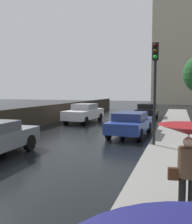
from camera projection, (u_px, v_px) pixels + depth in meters
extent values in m
cube|color=navy|center=(130.00, 125.00, 14.23)|extent=(2.02, 4.48, 0.59)
cube|color=navy|center=(130.00, 116.00, 14.16)|extent=(1.71, 2.30, 0.42)
cylinder|color=black|center=(122.00, 126.00, 15.91)|extent=(0.25, 0.66, 0.65)
cylinder|color=black|center=(149.00, 127.00, 15.31)|extent=(0.25, 0.66, 0.65)
cylinder|color=black|center=(108.00, 133.00, 13.21)|extent=(0.25, 0.66, 0.65)
cylinder|color=black|center=(140.00, 135.00, 12.61)|extent=(0.25, 0.66, 0.65)
cube|color=black|center=(147.00, 112.00, 23.43)|extent=(1.80, 4.59, 0.61)
cube|color=black|center=(147.00, 106.00, 23.32)|extent=(1.56, 2.32, 0.46)
cylinder|color=black|center=(141.00, 113.00, 25.13)|extent=(0.23, 0.62, 0.62)
cylinder|color=black|center=(157.00, 114.00, 24.64)|extent=(0.23, 0.62, 0.62)
cylinder|color=black|center=(136.00, 116.00, 22.27)|extent=(0.23, 0.62, 0.62)
cylinder|color=black|center=(154.00, 117.00, 21.78)|extent=(0.23, 0.62, 0.62)
cylinder|color=black|center=(30.00, 143.00, 10.64)|extent=(0.24, 0.69, 0.68)
cube|color=silver|center=(84.00, 114.00, 20.30)|extent=(2.07, 4.68, 0.70)
cube|color=gray|center=(85.00, 107.00, 20.40)|extent=(1.70, 2.04, 0.48)
cylinder|color=black|center=(86.00, 121.00, 18.62)|extent=(0.26, 0.66, 0.65)
cylinder|color=black|center=(66.00, 120.00, 19.23)|extent=(0.26, 0.66, 0.65)
cylinder|color=black|center=(100.00, 117.00, 21.42)|extent=(0.26, 0.66, 0.65)
cylinder|color=black|center=(83.00, 116.00, 22.03)|extent=(0.26, 0.66, 0.65)
cylinder|color=black|center=(192.00, 196.00, 4.83)|extent=(0.14, 0.14, 0.75)
cylinder|color=black|center=(182.00, 195.00, 4.85)|extent=(0.14, 0.14, 0.75)
cylinder|color=#4C3828|center=(188.00, 162.00, 4.78)|extent=(0.38, 0.38, 0.58)
sphere|color=beige|center=(188.00, 142.00, 4.75)|extent=(0.20, 0.20, 0.20)
cube|color=#3F2314|center=(173.00, 174.00, 4.84)|extent=(0.22, 0.14, 0.24)
cylinder|color=#4C4C51|center=(188.00, 145.00, 4.76)|extent=(0.02, 0.02, 0.78)
cone|color=maroon|center=(189.00, 130.00, 4.73)|extent=(1.17, 1.17, 0.19)
cylinder|color=black|center=(155.00, 103.00, 11.04)|extent=(0.12, 0.12, 3.76)
cube|color=black|center=(156.00, 52.00, 10.85)|extent=(0.26, 0.26, 0.75)
sphere|color=#360503|center=(155.00, 45.00, 10.66)|extent=(0.17, 0.17, 0.17)
sphere|color=#392405|center=(155.00, 51.00, 10.68)|extent=(0.17, 0.17, 0.17)
sphere|color=green|center=(155.00, 57.00, 10.70)|extent=(0.17, 0.17, 0.17)
cube|color=#B2A88E|center=(184.00, 25.00, 47.76)|extent=(11.18, 9.52, 30.49)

